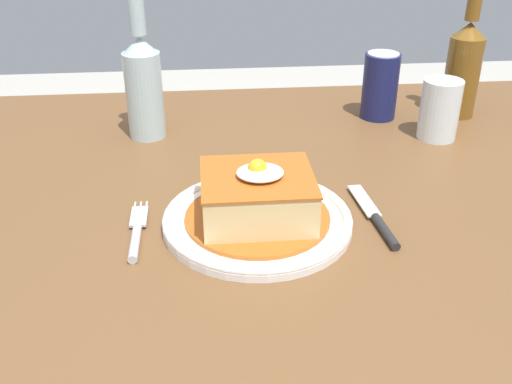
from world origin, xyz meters
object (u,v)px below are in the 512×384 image
object	(u,v)px
fork	(136,234)
beer_bottle_clear	(143,82)
main_plate	(257,220)
knife	(379,222)
drinking_glass	(439,113)
soda_can	(380,86)
beer_bottle_amber	(464,64)

from	to	relation	value
fork	beer_bottle_clear	distance (m)	0.35
main_plate	fork	world-z (taller)	main_plate
knife	drinking_glass	bearing A→B (deg)	56.99
main_plate	soda_can	distance (m)	0.46
main_plate	soda_can	bearing A→B (deg)	54.25
beer_bottle_clear	beer_bottle_amber	bearing A→B (deg)	4.81
beer_bottle_clear	drinking_glass	xyz separation A→B (m)	(0.51, -0.05, -0.05)
knife	beer_bottle_clear	bearing A→B (deg)	134.30
fork	beer_bottle_clear	size ratio (longest dim) A/B	0.53
beer_bottle_amber	knife	bearing A→B (deg)	-124.13
fork	drinking_glass	distance (m)	0.58
beer_bottle_amber	soda_can	bearing A→B (deg)	179.19
soda_can	beer_bottle_amber	world-z (taller)	beer_bottle_amber
beer_bottle_clear	main_plate	bearing A→B (deg)	-62.52
knife	beer_bottle_clear	world-z (taller)	beer_bottle_clear
soda_can	fork	bearing A→B (deg)	-137.73
main_plate	beer_bottle_amber	bearing A→B (deg)	41.12
fork	drinking_glass	world-z (taller)	drinking_glass
drinking_glass	beer_bottle_clear	bearing A→B (deg)	173.84
main_plate	beer_bottle_clear	size ratio (longest dim) A/B	0.95
soda_can	beer_bottle_amber	xyz separation A→B (m)	(0.16, -0.00, 0.04)
knife	fork	bearing A→B (deg)	179.95
fork	knife	world-z (taller)	same
drinking_glass	fork	bearing A→B (deg)	-150.84
knife	main_plate	bearing A→B (deg)	174.22
knife	beer_bottle_amber	xyz separation A→B (m)	(0.26, 0.38, 0.09)
main_plate	knife	size ratio (longest dim) A/B	1.52
beer_bottle_clear	drinking_glass	bearing A→B (deg)	-6.16
beer_bottle_clear	soda_can	bearing A→B (deg)	6.80
main_plate	soda_can	world-z (taller)	soda_can
drinking_glass	beer_bottle_amber	bearing A→B (deg)	53.00
main_plate	soda_can	xyz separation A→B (m)	(0.27, 0.37, 0.05)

